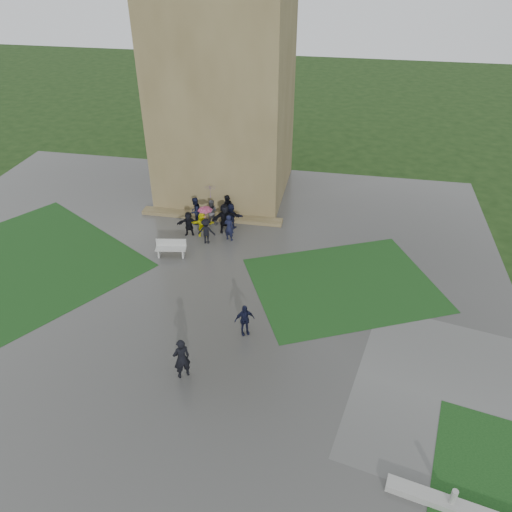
% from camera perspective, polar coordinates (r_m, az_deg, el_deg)
% --- Properties ---
extents(ground, '(120.00, 120.00, 0.00)m').
position_cam_1_polar(ground, '(23.54, -11.81, -8.09)').
color(ground, black).
extents(plaza, '(34.00, 34.00, 0.02)m').
position_cam_1_polar(plaza, '(24.94, -10.20, -5.12)').
color(plaza, '#383836').
rests_on(plaza, ground).
extents(lawn_inset_left, '(14.10, 13.46, 0.01)m').
position_cam_1_polar(lawn_inset_left, '(30.07, -24.32, -0.52)').
color(lawn_inset_left, '#123412').
rests_on(lawn_inset_left, plaza).
extents(lawn_inset_right, '(11.12, 10.15, 0.01)m').
position_cam_1_polar(lawn_inset_right, '(26.03, 9.99, -3.22)').
color(lawn_inset_right, '#123412').
rests_on(lawn_inset_right, plaza).
extents(tower, '(8.00, 8.00, 18.00)m').
position_cam_1_polar(tower, '(32.68, -3.78, 22.10)').
color(tower, brown).
rests_on(tower, ground).
extents(tower_plinth, '(9.00, 0.80, 0.22)m').
position_cam_1_polar(tower_plinth, '(31.68, -5.10, 4.54)').
color(tower_plinth, brown).
rests_on(tower_plinth, plaza).
extents(bench, '(1.74, 0.80, 0.97)m').
position_cam_1_polar(bench, '(28.01, -9.68, 0.92)').
color(bench, '#A5A6A1').
rests_on(bench, plaza).
extents(visitor_cluster, '(3.76, 3.85, 2.55)m').
position_cam_1_polar(visitor_cluster, '(29.82, -4.96, 4.47)').
color(visitor_cluster, black).
rests_on(visitor_cluster, plaza).
extents(pedestrian_mid, '(1.05, 0.89, 1.56)m').
position_cam_1_polar(pedestrian_mid, '(22.27, -1.32, -7.30)').
color(pedestrian_mid, black).
rests_on(pedestrian_mid, plaza).
extents(pedestrian_near, '(0.83, 0.80, 1.92)m').
position_cam_1_polar(pedestrian_near, '(20.48, -8.50, -11.50)').
color(pedestrian_near, black).
rests_on(pedestrian_near, plaza).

